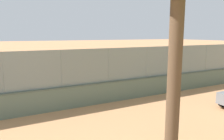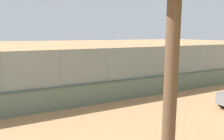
% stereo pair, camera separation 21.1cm
% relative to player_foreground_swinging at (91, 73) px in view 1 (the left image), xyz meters
% --- Properties ---
extents(ground_plane, '(260.00, 260.00, 0.00)m').
position_rel_player_foreground_swinging_xyz_m(ground_plane, '(-3.47, -6.27, -0.91)').
color(ground_plane, tan).
extents(perimeter_wall, '(28.40, 1.19, 1.39)m').
position_rel_player_foreground_swinging_xyz_m(perimeter_wall, '(-0.50, 5.96, -0.21)').
color(perimeter_wall, slate).
rests_on(perimeter_wall, ground_plane).
extents(fence_panel_on_wall, '(27.90, 0.84, 2.20)m').
position_rel_player_foreground_swinging_xyz_m(fence_panel_on_wall, '(-0.50, 5.96, 1.58)').
color(fence_panel_on_wall, gray).
rests_on(fence_panel_on_wall, perimeter_wall).
extents(player_foreground_swinging, '(1.20, 0.73, 1.55)m').
position_rel_player_foreground_swinging_xyz_m(player_foreground_swinging, '(0.00, 0.00, 0.00)').
color(player_foreground_swinging, '#591919').
rests_on(player_foreground_swinging, ground_plane).
extents(player_near_wall_returning, '(1.27, 0.77, 1.64)m').
position_rel_player_foreground_swinging_xyz_m(player_near_wall_returning, '(-2.22, -1.52, 0.06)').
color(player_near_wall_returning, navy).
rests_on(player_near_wall_returning, ground_plane).
extents(player_crossing_court, '(0.73, 1.25, 1.55)m').
position_rel_player_foreground_swinging_xyz_m(player_crossing_court, '(-1.49, 3.57, 0.00)').
color(player_crossing_court, navy).
rests_on(player_crossing_court, ground_plane).
extents(sports_ball, '(0.12, 0.12, 0.12)m').
position_rel_player_foreground_swinging_xyz_m(sports_ball, '(-0.05, 1.37, -0.85)').
color(sports_ball, white).
rests_on(sports_ball, ground_plane).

